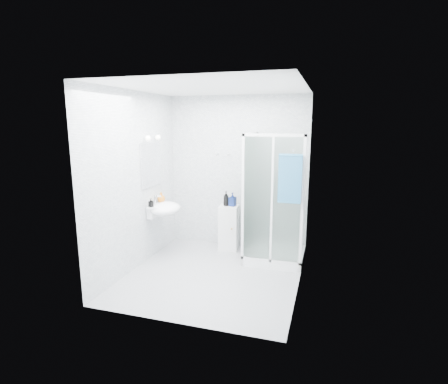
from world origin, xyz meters
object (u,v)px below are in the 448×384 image
(shower_enclosure, at_px, (269,233))
(shampoo_bottle_a, at_px, (226,199))
(storage_cabinet, at_px, (229,228))
(shampoo_bottle_b, at_px, (233,199))
(soap_dispenser_black, at_px, (151,203))
(hand_towel, at_px, (290,178))
(soap_dispenser_orange, at_px, (161,197))
(wall_basin, at_px, (164,209))

(shower_enclosure, xyz_separation_m, shampoo_bottle_a, (-0.80, 0.29, 0.44))
(storage_cabinet, height_order, shampoo_bottle_b, shampoo_bottle_b)
(shampoo_bottle_a, bearing_deg, shower_enclosure, -20.12)
(shampoo_bottle_a, xyz_separation_m, soap_dispenser_black, (-0.98, -0.80, 0.04))
(soap_dispenser_black, bearing_deg, hand_towel, 2.85)
(soap_dispenser_orange, bearing_deg, shampoo_bottle_b, 23.29)
(shower_enclosure, height_order, shampoo_bottle_a, shower_enclosure)
(shower_enclosure, relative_size, storage_cabinet, 2.61)
(shampoo_bottle_b, relative_size, soap_dispenser_black, 1.70)
(shampoo_bottle_b, distance_m, soap_dispenser_black, 1.36)
(shampoo_bottle_b, xyz_separation_m, soap_dispenser_orange, (-1.09, -0.47, 0.07))
(hand_towel, bearing_deg, shampoo_bottle_b, 145.09)
(hand_towel, bearing_deg, soap_dispenser_black, -177.15)
(shower_enclosure, xyz_separation_m, wall_basin, (-1.66, -0.32, 0.35))
(storage_cabinet, height_order, hand_towel, hand_towel)
(wall_basin, bearing_deg, shower_enclosure, 10.81)
(hand_towel, bearing_deg, shower_enclosure, 129.39)
(hand_towel, xyz_separation_m, shampoo_bottle_a, (-1.13, 0.69, -0.51))
(shampoo_bottle_a, bearing_deg, storage_cabinet, -5.59)
(storage_cabinet, xyz_separation_m, shampoo_bottle_b, (0.06, 0.02, 0.50))
(wall_basin, distance_m, shampoo_bottle_a, 1.05)
(soap_dispenser_black, bearing_deg, shampoo_bottle_b, 36.87)
(storage_cabinet, height_order, shampoo_bottle_a, shampoo_bottle_a)
(wall_basin, height_order, hand_towel, hand_towel)
(soap_dispenser_black, bearing_deg, shower_enclosure, 15.88)
(shower_enclosure, bearing_deg, storage_cabinet, 159.01)
(storage_cabinet, relative_size, shampoo_bottle_a, 3.05)
(shower_enclosure, xyz_separation_m, shampoo_bottle_b, (-0.69, 0.31, 0.43))
(soap_dispenser_black, bearing_deg, storage_cabinet, 37.68)
(hand_towel, bearing_deg, storage_cabinet, 147.46)
(shampoo_bottle_b, bearing_deg, soap_dispenser_black, -143.13)
(wall_basin, xyz_separation_m, shampoo_bottle_b, (0.96, 0.63, 0.08))
(soap_dispenser_orange, bearing_deg, soap_dispenser_black, -90.00)
(hand_towel, distance_m, soap_dispenser_orange, 2.17)
(wall_basin, xyz_separation_m, hand_towel, (1.98, -0.09, 0.61))
(hand_towel, xyz_separation_m, soap_dispenser_orange, (-2.11, 0.24, -0.46))
(storage_cabinet, distance_m, soap_dispenser_orange, 1.25)
(storage_cabinet, bearing_deg, soap_dispenser_black, -148.17)
(shampoo_bottle_a, bearing_deg, wall_basin, -144.58)
(shower_enclosure, height_order, storage_cabinet, shower_enclosure)
(shampoo_bottle_a, bearing_deg, soap_dispenser_orange, -155.30)
(wall_basin, distance_m, storage_cabinet, 1.16)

